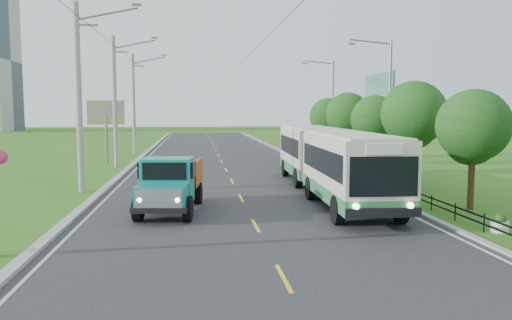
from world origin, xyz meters
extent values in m
plane|color=#316417|center=(0.00, 0.00, 0.00)|extent=(240.00, 240.00, 0.00)
cube|color=#28282B|center=(0.00, 20.00, 0.01)|extent=(14.00, 120.00, 0.02)
cube|color=#9E9E99|center=(-7.20, 20.00, 0.07)|extent=(0.40, 120.00, 0.15)
cube|color=#9E9E99|center=(7.15, 20.00, 0.05)|extent=(0.30, 120.00, 0.10)
cube|color=silver|center=(-6.65, 20.00, 0.02)|extent=(0.12, 120.00, 0.00)
cube|color=silver|center=(6.65, 20.00, 0.02)|extent=(0.12, 120.00, 0.00)
cube|color=yellow|center=(0.00, 0.00, 0.02)|extent=(0.12, 2.20, 0.00)
cube|color=black|center=(8.00, 14.00, 0.30)|extent=(0.04, 40.00, 0.60)
sphere|color=#D83366|center=(-7.95, -3.00, 3.00)|extent=(0.44, 0.44, 0.44)
cylinder|color=gray|center=(-8.30, 9.00, 5.00)|extent=(0.32, 0.32, 10.00)
cube|color=slate|center=(-7.80, 9.00, 8.80)|extent=(1.20, 0.10, 0.10)
cube|color=slate|center=(-5.20, 9.00, 9.90)|extent=(0.50, 0.18, 0.12)
cylinder|color=gray|center=(-8.30, 21.00, 5.00)|extent=(0.32, 0.32, 10.00)
cube|color=slate|center=(-7.80, 21.00, 8.80)|extent=(1.20, 0.10, 0.10)
cube|color=slate|center=(-5.20, 21.00, 9.90)|extent=(0.50, 0.18, 0.12)
cylinder|color=gray|center=(-8.30, 33.00, 5.00)|extent=(0.32, 0.32, 10.00)
cube|color=slate|center=(-7.80, 33.00, 8.80)|extent=(1.20, 0.10, 0.10)
cube|color=slate|center=(-5.20, 33.00, 9.90)|extent=(0.50, 0.18, 0.12)
cylinder|color=#382314|center=(9.80, 2.00, 1.48)|extent=(0.28, 0.28, 2.97)
sphere|color=#174413|center=(9.80, 2.00, 3.71)|extent=(3.18, 3.18, 3.18)
sphere|color=#174413|center=(10.00, 2.50, 3.07)|extent=(2.33, 2.33, 2.33)
cylinder|color=#382314|center=(9.80, 8.00, 1.68)|extent=(0.28, 0.28, 3.36)
sphere|color=#174413|center=(9.80, 8.00, 4.20)|extent=(3.60, 3.60, 3.60)
sphere|color=#174413|center=(10.00, 8.50, 3.48)|extent=(2.64, 2.64, 2.64)
cylinder|color=#382314|center=(9.80, 14.00, 1.51)|extent=(0.28, 0.28, 3.02)
sphere|color=#174413|center=(9.80, 14.00, 3.78)|extent=(3.24, 3.24, 3.24)
sphere|color=#174413|center=(10.00, 14.50, 3.13)|extent=(2.38, 2.38, 2.38)
cylinder|color=#382314|center=(9.80, 20.00, 1.62)|extent=(0.28, 0.28, 3.25)
sphere|color=#174413|center=(9.80, 20.00, 4.06)|extent=(3.48, 3.48, 3.48)
sphere|color=#174413|center=(10.00, 20.50, 3.36)|extent=(2.55, 2.55, 2.55)
cylinder|color=#382314|center=(9.80, 26.00, 1.54)|extent=(0.28, 0.28, 3.08)
sphere|color=#174413|center=(9.80, 26.00, 3.85)|extent=(3.30, 3.30, 3.30)
sphere|color=#174413|center=(10.00, 26.50, 3.19)|extent=(2.42, 2.42, 2.42)
cylinder|color=slate|center=(10.80, 14.00, 4.50)|extent=(0.20, 0.20, 9.00)
cylinder|color=slate|center=(9.40, 14.00, 8.90)|extent=(2.80, 0.10, 0.34)
cube|color=slate|center=(8.10, 14.00, 8.75)|extent=(0.45, 0.16, 0.12)
cylinder|color=slate|center=(10.80, 28.00, 4.50)|extent=(0.20, 0.20, 9.00)
cylinder|color=slate|center=(9.40, 28.00, 8.90)|extent=(2.80, 0.10, 0.34)
cube|color=slate|center=(8.10, 28.00, 8.75)|extent=(0.45, 0.16, 0.12)
cylinder|color=silver|center=(8.60, -2.00, 0.20)|extent=(0.64, 0.64, 0.40)
sphere|color=#174413|center=(8.60, -2.00, 0.45)|extent=(0.44, 0.44, 0.44)
cylinder|color=silver|center=(8.60, 6.00, 0.20)|extent=(0.64, 0.64, 0.40)
sphere|color=#174413|center=(8.60, 6.00, 0.45)|extent=(0.44, 0.44, 0.44)
cylinder|color=silver|center=(8.60, 14.00, 0.20)|extent=(0.64, 0.64, 0.40)
sphere|color=#174413|center=(8.60, 14.00, 0.45)|extent=(0.44, 0.44, 0.44)
cylinder|color=silver|center=(8.60, 22.00, 0.20)|extent=(0.64, 0.64, 0.40)
sphere|color=#174413|center=(8.60, 22.00, 0.45)|extent=(0.44, 0.44, 0.44)
cylinder|color=slate|center=(-9.50, 24.00, 2.00)|extent=(0.20, 0.20, 4.00)
cube|color=yellow|center=(-9.50, 24.00, 4.20)|extent=(3.00, 0.15, 2.00)
cylinder|color=slate|center=(12.30, 17.50, 2.50)|extent=(0.24, 0.24, 5.00)
cylinder|color=slate|center=(12.30, 22.50, 2.50)|extent=(0.24, 0.24, 5.00)
cube|color=#144C47|center=(12.30, 20.00, 5.80)|extent=(0.20, 6.00, 3.00)
cube|color=#317A45|center=(4.48, 2.38, 0.87)|extent=(3.04, 8.31, 0.60)
cube|color=beige|center=(4.48, 2.38, 2.23)|extent=(3.04, 8.31, 2.11)
cube|color=black|center=(4.48, 2.38, 2.24)|extent=(3.06, 7.65, 1.04)
cube|color=#317A45|center=(4.82, 11.41, 0.87)|extent=(3.02, 7.76, 0.60)
cube|color=beige|center=(4.82, 11.41, 2.23)|extent=(3.02, 7.76, 2.11)
cube|color=black|center=(4.82, 11.41, 2.24)|extent=(3.04, 7.11, 1.04)
cube|color=#4C4C4C|center=(4.65, 7.03, 1.93)|extent=(2.61, 1.19, 2.61)
cube|color=black|center=(4.32, -1.74, 2.05)|extent=(2.46, 0.16, 1.42)
cylinder|color=black|center=(3.14, -0.14, 0.57)|extent=(0.39, 1.15, 1.14)
cylinder|color=black|center=(5.62, -0.23, 0.57)|extent=(0.39, 1.15, 1.14)
cylinder|color=black|center=(3.35, 5.22, 0.57)|extent=(0.39, 1.15, 1.14)
cylinder|color=black|center=(5.82, 5.13, 0.57)|extent=(0.39, 1.15, 1.14)
cylinder|color=black|center=(3.48, 8.94, 0.57)|extent=(0.39, 1.15, 1.14)
cylinder|color=black|center=(5.96, 8.85, 0.57)|extent=(0.39, 1.15, 1.14)
cylinder|color=black|center=(3.67, 13.97, 0.57)|extent=(0.39, 1.15, 1.14)
cylinder|color=black|center=(6.15, 13.88, 0.57)|extent=(0.39, 1.15, 1.14)
cube|color=teal|center=(-3.55, 1.01, 1.02)|extent=(2.08, 1.52, 0.93)
cube|color=teal|center=(-3.38, 2.39, 1.48)|extent=(2.20, 1.71, 1.85)
cube|color=black|center=(-3.38, 2.39, 1.95)|extent=(2.37, 1.46, 0.65)
cube|color=black|center=(-3.30, 3.13, 0.60)|extent=(1.57, 5.63, 0.23)
cube|color=orange|center=(-3.11, 4.69, 1.53)|extent=(2.44, 3.01, 1.20)
cylinder|color=black|center=(-4.49, 1.31, 0.51)|extent=(0.44, 1.05, 1.02)
cylinder|color=black|center=(-2.56, 1.08, 0.51)|extent=(0.44, 1.05, 1.02)
cylinder|color=black|center=(-4.06, 4.99, 0.51)|extent=(0.44, 1.05, 1.02)
cylinder|color=black|center=(-2.13, 4.76, 0.51)|extent=(0.44, 1.05, 1.02)
camera|label=1|loc=(-2.25, -18.40, 4.35)|focal=35.00mm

